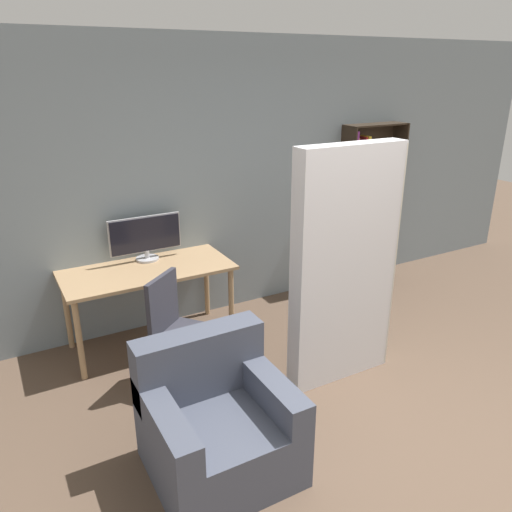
{
  "coord_description": "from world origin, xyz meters",
  "views": [
    {
      "loc": [
        -2.28,
        -1.59,
        2.41
      ],
      "look_at": [
        -0.55,
        1.52,
        1.05
      ],
      "focal_mm": 35.0,
      "sensor_mm": 36.0,
      "label": 1
    }
  ],
  "objects_px": {
    "monitor": "(146,236)",
    "armchair": "(216,423)",
    "office_chair": "(181,343)",
    "bookshelf": "(362,208)",
    "mattress_near": "(345,268)"
  },
  "relations": [
    {
      "from": "office_chair",
      "to": "bookshelf",
      "type": "bearing_deg",
      "value": 20.63
    },
    {
      "from": "office_chair",
      "to": "mattress_near",
      "type": "distance_m",
      "value": 1.41
    },
    {
      "from": "monitor",
      "to": "armchair",
      "type": "height_order",
      "value": "monitor"
    },
    {
      "from": "bookshelf",
      "to": "office_chair",
      "type": "bearing_deg",
      "value": -159.37
    },
    {
      "from": "office_chair",
      "to": "mattress_near",
      "type": "relative_size",
      "value": 0.48
    },
    {
      "from": "monitor",
      "to": "office_chair",
      "type": "relative_size",
      "value": 0.72
    },
    {
      "from": "monitor",
      "to": "mattress_near",
      "type": "distance_m",
      "value": 1.84
    },
    {
      "from": "monitor",
      "to": "bookshelf",
      "type": "relative_size",
      "value": 0.36
    },
    {
      "from": "monitor",
      "to": "office_chair",
      "type": "distance_m",
      "value": 1.13
    },
    {
      "from": "mattress_near",
      "to": "armchair",
      "type": "distance_m",
      "value": 1.52
    },
    {
      "from": "bookshelf",
      "to": "mattress_near",
      "type": "height_order",
      "value": "mattress_near"
    },
    {
      "from": "office_chair",
      "to": "armchair",
      "type": "distance_m",
      "value": 0.94
    },
    {
      "from": "mattress_near",
      "to": "armchair",
      "type": "height_order",
      "value": "mattress_near"
    },
    {
      "from": "mattress_near",
      "to": "office_chair",
      "type": "bearing_deg",
      "value": 157.3
    },
    {
      "from": "monitor",
      "to": "mattress_near",
      "type": "xyz_separation_m",
      "value": [
        1.12,
        -1.46,
        -0.01
      ]
    }
  ]
}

